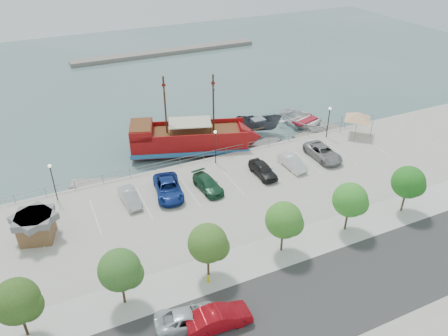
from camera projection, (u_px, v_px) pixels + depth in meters
name	position (u px, v px, depth m)	size (l,w,h in m)	color
ground	(240.00, 198.00, 47.31)	(160.00, 160.00, 0.00)	#415E5E
street	(332.00, 293.00, 34.35)	(100.00, 8.00, 0.04)	#353535
sidewalk	(291.00, 247.00, 39.01)	(100.00, 4.00, 0.05)	beige
seawall_railing	(211.00, 154.00, 52.59)	(50.00, 0.06, 1.00)	slate
far_shore	(166.00, 52.00, 93.47)	(40.00, 3.00, 0.80)	gray
pirate_ship	(199.00, 139.00, 55.38)	(17.25, 9.60, 10.70)	maroon
patrol_boat	(258.00, 126.00, 60.13)	(2.39, 6.36, 2.46)	#3F434B
speedboat	(305.00, 122.00, 62.11)	(5.78, 8.09, 1.68)	white
dock_west	(98.00, 183.00, 49.52)	(6.16, 1.76, 0.35)	gray
dock_mid	(260.00, 147.00, 57.10)	(6.58, 1.88, 0.38)	slate
dock_east	(318.00, 133.00, 60.39)	(7.46, 2.13, 0.43)	gray
shed	(36.00, 226.00, 39.43)	(3.90, 3.90, 2.60)	brown
canopy_tent	(359.00, 112.00, 56.62)	(4.57, 4.57, 3.72)	slate
street_van	(189.00, 318.00, 31.43)	(2.29, 4.97, 1.38)	silver
street_sedan	(219.00, 318.00, 31.33)	(1.69, 4.86, 1.60)	#9B0A12
fire_hydrant	(208.00, 279.00, 35.16)	(0.26, 0.26, 0.75)	yellow
lamp_post_left	(52.00, 176.00, 43.83)	(0.36, 0.36, 4.28)	black
lamp_post_mid	(215.00, 141.00, 50.33)	(0.36, 0.36, 4.28)	black
lamp_post_right	(329.00, 117.00, 56.12)	(0.36, 0.36, 4.28)	black
tree_a	(19.00, 302.00, 29.37)	(3.30, 3.20, 5.00)	#473321
tree_b	(122.00, 271.00, 31.90)	(3.30, 3.20, 5.00)	#473321
tree_c	(210.00, 244.00, 34.43)	(3.30, 3.20, 5.00)	#473321
tree_d	(286.00, 221.00, 36.96)	(3.30, 3.20, 5.00)	#473321
tree_e	(352.00, 201.00, 39.49)	(3.30, 3.20, 5.00)	#473321
tree_f	(410.00, 183.00, 42.02)	(3.30, 3.20, 5.00)	#473321
parked_car_b	(130.00, 197.00, 44.52)	(1.45, 4.17, 1.37)	#B4B5B5
parked_car_c	(168.00, 188.00, 45.77)	(2.66, 5.76, 1.60)	navy
parked_car_d	(208.00, 184.00, 46.64)	(1.91, 4.70, 1.36)	#1D4B2F
parked_car_e	(263.00, 170.00, 49.06)	(1.79, 4.45, 1.52)	black
parked_car_f	(292.00, 162.00, 50.57)	(1.47, 4.22, 1.39)	white
parked_car_g	(323.00, 153.00, 52.45)	(2.54, 5.51, 1.53)	gray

